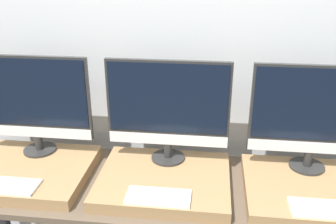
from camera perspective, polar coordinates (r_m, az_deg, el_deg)
wall_back at (r=1.97m, az=0.85°, el=8.74°), size 8.00×0.04×2.60m
workbench at (r=1.88m, az=-0.56°, el=-12.70°), size 2.24×0.63×0.76m
wooden_riser_left at (r=2.01m, az=-20.66°, el=-8.40°), size 0.62×0.51×0.06m
monitor_left at (r=2.01m, az=-19.94°, el=1.59°), size 0.60×0.17×0.52m
keyboard_left at (r=1.86m, az=-23.29°, el=-10.24°), size 0.28×0.13×0.01m
wooden_riser_center at (r=1.82m, az=-0.62°, el=-10.37°), size 0.62×0.51×0.06m
monitor_center at (r=1.81m, az=-0.01°, el=0.73°), size 0.60×0.17×0.52m
keyboard_center at (r=1.65m, az=-1.47°, el=-12.75°), size 0.28×0.13×0.01m
wooden_riser_right at (r=1.87m, az=21.23°, el=-11.09°), size 0.62×0.51×0.06m
monitor_right at (r=1.86m, az=21.55°, el=-0.30°), size 0.60×0.17×0.52m
keyboard_right at (r=1.71m, az=22.77°, el=-13.44°), size 0.28×0.13×0.01m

